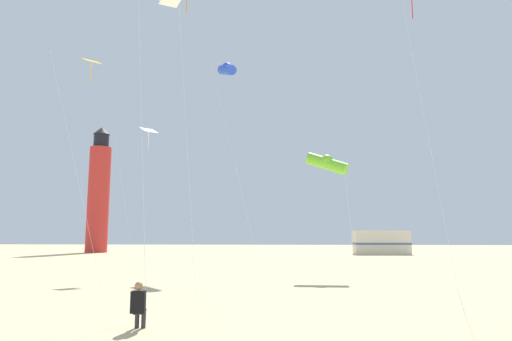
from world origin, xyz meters
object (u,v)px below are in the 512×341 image
object	(u,v)px
kite_flyer_standing	(139,304)
rv_van_cream	(381,243)
kite_diamond_orange	(187,1)
lighthouse_distant	(99,193)
kite_tube_blue	(227,69)
kite_diamond_gold	(90,70)
kite_diamond_scarlet	(413,7)
kite_tube_lime	(327,163)
kite_diamond_white	(147,136)

from	to	relation	value
kite_flyer_standing	rv_van_cream	world-z (taller)	rv_van_cream
kite_diamond_orange	lighthouse_distant	xyz separation A→B (m)	(-21.12, 40.17, -4.44)
kite_tube_blue	kite_diamond_gold	xyz separation A→B (m)	(-6.01, -8.63, -3.14)
kite_tube_blue	kite_diamond_orange	size ratio (longest dim) A/B	1.12
kite_diamond_gold	kite_diamond_scarlet	bearing A→B (deg)	-9.01
kite_diamond_scarlet	rv_van_cream	bearing A→B (deg)	81.76
kite_diamond_orange	kite_diamond_scarlet	size ratio (longest dim) A/B	0.99
kite_tube_lime	lighthouse_distant	bearing A→B (deg)	130.83
kite_diamond_white	kite_tube_blue	distance (m)	8.60
kite_diamond_orange	kite_flyer_standing	bearing A→B (deg)	-84.74
kite_diamond_white	kite_diamond_gold	xyz separation A→B (m)	(-1.93, -3.82, 2.70)
kite_flyer_standing	kite_diamond_gold	size ratio (longest dim) A/B	0.10
kite_flyer_standing	kite_tube_lime	bearing A→B (deg)	-118.69
kite_diamond_orange	rv_van_cream	bearing A→B (deg)	67.87
kite_tube_lime	kite_flyer_standing	bearing A→B (deg)	-111.40
kite_diamond_scarlet	kite_flyer_standing	bearing A→B (deg)	-138.08
kite_tube_lime	kite_diamond_gold	size ratio (longest dim) A/B	0.61
kite_diamond_orange	lighthouse_distant	world-z (taller)	lighthouse_distant
kite_diamond_white	kite_diamond_scarlet	xyz separation A→B (m)	(14.09, -6.36, 4.24)
kite_diamond_white	kite_tube_blue	size ratio (longest dim) A/B	0.59
kite_diamond_orange	rv_van_cream	world-z (taller)	kite_diamond_orange
lighthouse_distant	rv_van_cream	world-z (taller)	lighthouse_distant
lighthouse_distant	rv_van_cream	xyz separation A→B (m)	(36.18, -3.13, -6.45)
kite_tube_lime	kite_diamond_scarlet	xyz separation A→B (m)	(3.42, -6.64, 5.99)
lighthouse_distant	rv_van_cream	size ratio (longest dim) A/B	2.57
kite_tube_lime	kite_diamond_orange	bearing A→B (deg)	-128.37
kite_tube_blue	lighthouse_distant	xyz separation A→B (m)	(-21.03, 27.43, -6.18)
kite_diamond_scarlet	kite_diamond_orange	bearing A→B (deg)	-171.02
kite_tube_blue	kite_diamond_white	bearing A→B (deg)	-130.28
kite_flyer_standing	rv_van_cream	xyz separation A→B (m)	(14.44, 43.82, 0.78)
kite_diamond_orange	kite_diamond_white	bearing A→B (deg)	117.68
lighthouse_distant	kite_diamond_orange	bearing A→B (deg)	-62.27
kite_tube_blue	kite_tube_lime	xyz separation A→B (m)	(6.58, -4.53, -7.59)
kite_tube_blue	kite_diamond_scarlet	distance (m)	15.09
kite_tube_lime	kite_diamond_gold	bearing A→B (deg)	-161.96
kite_tube_blue	kite_tube_lime	world-z (taller)	kite_tube_blue
kite_diamond_orange	kite_diamond_gold	size ratio (longest dim) A/B	1.13
kite_diamond_scarlet	rv_van_cream	distance (m)	37.50
kite_tube_blue	kite_diamond_scarlet	size ratio (longest dim) A/B	1.11
kite_tube_lime	kite_diamond_gold	xyz separation A→B (m)	(-12.59, -4.10, 4.45)
kite_diamond_white	kite_diamond_orange	bearing A→B (deg)	-62.32
kite_flyer_standing	kite_diamond_scarlet	bearing A→B (deg)	-145.37
kite_flyer_standing	rv_van_cream	bearing A→B (deg)	-115.52
kite_diamond_gold	lighthouse_distant	size ratio (longest dim) A/B	0.69
kite_diamond_scarlet	lighthouse_distant	world-z (taller)	lighthouse_distant
kite_diamond_orange	kite_diamond_scarlet	world-z (taller)	kite_diamond_scarlet
kite_diamond_scarlet	lighthouse_distant	size ratio (longest dim) A/B	0.79
kite_diamond_gold	kite_diamond_orange	bearing A→B (deg)	-34.00
kite_flyer_standing	lighthouse_distant	bearing A→B (deg)	-72.44
kite_diamond_white	kite_tube_lime	distance (m)	10.81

